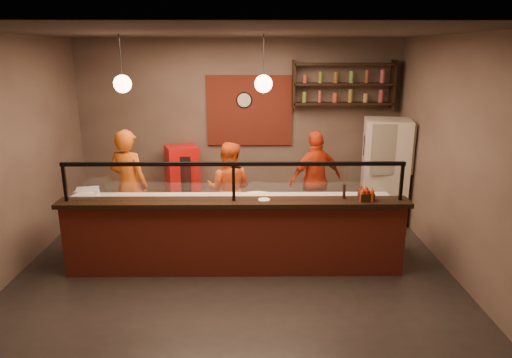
{
  "coord_description": "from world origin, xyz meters",
  "views": [
    {
      "loc": [
        0.24,
        -6.07,
        2.98
      ],
      "look_at": [
        0.3,
        0.3,
        1.19
      ],
      "focal_mm": 32.0,
      "sensor_mm": 36.0,
      "label": 1
    }
  ],
  "objects_px": {
    "wall_clock": "(244,100)",
    "cook_left": "(129,185)",
    "cook_right": "(316,180)",
    "red_cooler": "(183,180)",
    "pizza_dough": "(258,197)",
    "condiment_caddy": "(366,197)",
    "pepper_mill": "(344,191)",
    "cook_mid": "(229,189)",
    "fridge": "(385,171)"
  },
  "relations": [
    {
      "from": "wall_clock",
      "to": "cook_left",
      "type": "bearing_deg",
      "value": -140.41
    },
    {
      "from": "cook_left",
      "to": "cook_right",
      "type": "height_order",
      "value": "cook_left"
    },
    {
      "from": "cook_left",
      "to": "red_cooler",
      "type": "height_order",
      "value": "cook_left"
    },
    {
      "from": "pizza_dough",
      "to": "condiment_caddy",
      "type": "relative_size",
      "value": 2.78
    },
    {
      "from": "cook_right",
      "to": "cook_left",
      "type": "bearing_deg",
      "value": -14.06
    },
    {
      "from": "wall_clock",
      "to": "pizza_dough",
      "type": "distance_m",
      "value": 2.45
    },
    {
      "from": "red_cooler",
      "to": "pepper_mill",
      "type": "xyz_separation_m",
      "value": [
        2.54,
        -2.37,
        0.51
      ]
    },
    {
      "from": "wall_clock",
      "to": "cook_right",
      "type": "bearing_deg",
      "value": -39.41
    },
    {
      "from": "wall_clock",
      "to": "pepper_mill",
      "type": "xyz_separation_m",
      "value": [
        1.38,
        -2.68,
        -0.94
      ]
    },
    {
      "from": "wall_clock",
      "to": "pizza_dough",
      "type": "bearing_deg",
      "value": -84.02
    },
    {
      "from": "red_cooler",
      "to": "pepper_mill",
      "type": "distance_m",
      "value": 3.51
    },
    {
      "from": "wall_clock",
      "to": "pizza_dough",
      "type": "height_order",
      "value": "wall_clock"
    },
    {
      "from": "cook_left",
      "to": "cook_right",
      "type": "xyz_separation_m",
      "value": [
        3.06,
        0.5,
        -0.06
      ]
    },
    {
      "from": "cook_left",
      "to": "pepper_mill",
      "type": "xyz_separation_m",
      "value": [
        3.21,
        -1.17,
        0.25
      ]
    },
    {
      "from": "wall_clock",
      "to": "condiment_caddy",
      "type": "distance_m",
      "value": 3.38
    },
    {
      "from": "condiment_caddy",
      "to": "pepper_mill",
      "type": "distance_m",
      "value": 0.3
    },
    {
      "from": "cook_mid",
      "to": "condiment_caddy",
      "type": "height_order",
      "value": "cook_mid"
    },
    {
      "from": "wall_clock",
      "to": "cook_mid",
      "type": "bearing_deg",
      "value": -99.86
    },
    {
      "from": "pepper_mill",
      "to": "pizza_dough",
      "type": "bearing_deg",
      "value": 154.49
    },
    {
      "from": "fridge",
      "to": "condiment_caddy",
      "type": "height_order",
      "value": "fridge"
    },
    {
      "from": "cook_left",
      "to": "red_cooler",
      "type": "relative_size",
      "value": 1.4
    },
    {
      "from": "wall_clock",
      "to": "cook_left",
      "type": "xyz_separation_m",
      "value": [
        -1.83,
        -1.51,
        -1.19
      ]
    },
    {
      "from": "cook_mid",
      "to": "pepper_mill",
      "type": "height_order",
      "value": "cook_mid"
    },
    {
      "from": "cook_right",
      "to": "pizza_dough",
      "type": "distance_m",
      "value": 1.51
    },
    {
      "from": "cook_right",
      "to": "red_cooler",
      "type": "xyz_separation_m",
      "value": [
        -2.39,
        0.7,
        -0.2
      ]
    },
    {
      "from": "pizza_dough",
      "to": "pepper_mill",
      "type": "relative_size",
      "value": 2.71
    },
    {
      "from": "cook_left",
      "to": "condiment_caddy",
      "type": "bearing_deg",
      "value": -179.95
    },
    {
      "from": "cook_left",
      "to": "cook_right",
      "type": "relative_size",
      "value": 1.07
    },
    {
      "from": "cook_left",
      "to": "pepper_mill",
      "type": "distance_m",
      "value": 3.43
    },
    {
      "from": "wall_clock",
      "to": "cook_mid",
      "type": "distance_m",
      "value": 1.91
    },
    {
      "from": "cook_mid",
      "to": "cook_right",
      "type": "distance_m",
      "value": 1.51
    },
    {
      "from": "cook_right",
      "to": "pepper_mill",
      "type": "height_order",
      "value": "cook_right"
    },
    {
      "from": "fridge",
      "to": "cook_right",
      "type": "bearing_deg",
      "value": -157.06
    },
    {
      "from": "cook_left",
      "to": "pepper_mill",
      "type": "bearing_deg",
      "value": 179.95
    },
    {
      "from": "red_cooler",
      "to": "pizza_dough",
      "type": "height_order",
      "value": "red_cooler"
    },
    {
      "from": "cook_mid",
      "to": "cook_left",
      "type": "bearing_deg",
      "value": 17.55
    },
    {
      "from": "wall_clock",
      "to": "pepper_mill",
      "type": "relative_size",
      "value": 1.54
    },
    {
      "from": "cook_right",
      "to": "fridge",
      "type": "bearing_deg",
      "value": 169.74
    },
    {
      "from": "cook_right",
      "to": "pizza_dough",
      "type": "bearing_deg",
      "value": 24.44
    },
    {
      "from": "pizza_dough",
      "to": "condiment_caddy",
      "type": "xyz_separation_m",
      "value": [
        1.44,
        -0.65,
        0.21
      ]
    },
    {
      "from": "wall_clock",
      "to": "red_cooler",
      "type": "distance_m",
      "value": 1.88
    },
    {
      "from": "cook_left",
      "to": "red_cooler",
      "type": "bearing_deg",
      "value": -99.3
    },
    {
      "from": "cook_mid",
      "to": "pizza_dough",
      "type": "relative_size",
      "value": 2.98
    },
    {
      "from": "pizza_dough",
      "to": "pepper_mill",
      "type": "distance_m",
      "value": 1.31
    },
    {
      "from": "wall_clock",
      "to": "cook_left",
      "type": "height_order",
      "value": "wall_clock"
    },
    {
      "from": "condiment_caddy",
      "to": "pepper_mill",
      "type": "relative_size",
      "value": 0.98
    },
    {
      "from": "pepper_mill",
      "to": "fridge",
      "type": "bearing_deg",
      "value": 60.35
    },
    {
      "from": "cook_mid",
      "to": "condiment_caddy",
      "type": "xyz_separation_m",
      "value": [
        1.9,
        -1.41,
        0.32
      ]
    },
    {
      "from": "cook_right",
      "to": "fridge",
      "type": "distance_m",
      "value": 1.3
    },
    {
      "from": "cook_left",
      "to": "cook_mid",
      "type": "height_order",
      "value": "cook_left"
    }
  ]
}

